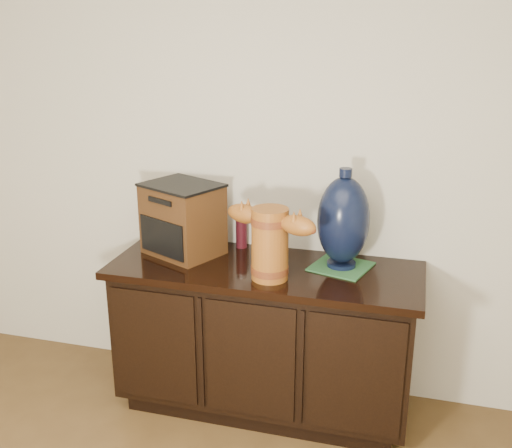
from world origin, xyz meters
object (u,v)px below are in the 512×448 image
(lamp_base, at_px, (343,221))
(tv_radio, at_px, (183,219))
(spray_can, at_px, (242,232))
(sideboard, at_px, (264,336))
(terracotta_vessel, at_px, (270,240))

(lamp_base, bearing_deg, tv_radio, -178.47)
(spray_can, bearing_deg, sideboard, -51.13)
(tv_radio, bearing_deg, terracotta_vessel, 3.52)
(tv_radio, bearing_deg, sideboard, 15.87)
(terracotta_vessel, xyz_separation_m, tv_radio, (-0.49, 0.19, -0.01))
(sideboard, relative_size, spray_can, 8.77)
(lamp_base, height_order, spray_can, lamp_base)
(sideboard, bearing_deg, lamp_base, 14.62)
(terracotta_vessel, distance_m, tv_radio, 0.52)
(sideboard, bearing_deg, spray_can, 128.87)
(sideboard, xyz_separation_m, terracotta_vessel, (0.05, -0.12, 0.55))
(tv_radio, bearing_deg, lamp_base, 26.50)
(tv_radio, relative_size, lamp_base, 0.94)
(sideboard, height_order, terracotta_vessel, terracotta_vessel)
(tv_radio, height_order, spray_can, tv_radio)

